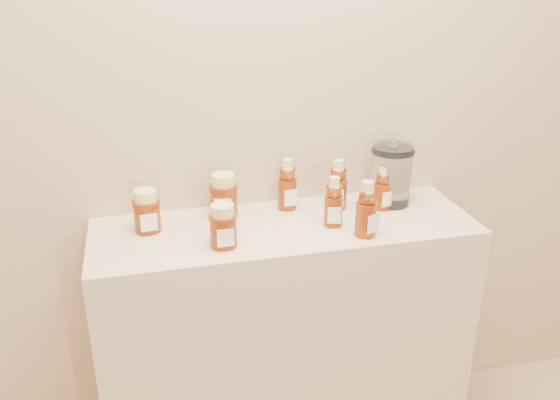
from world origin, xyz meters
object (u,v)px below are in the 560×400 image
object	(u,v)px
display_table	(285,344)
bear_bottle_back_left	(287,181)
bear_bottle_front_left	(334,198)
glass_canister	(391,172)
honey_jar_left	(147,211)

from	to	relation	value
display_table	bear_bottle_back_left	size ratio (longest dim) A/B	6.20
bear_bottle_back_left	bear_bottle_front_left	size ratio (longest dim) A/B	1.08
bear_bottle_back_left	glass_canister	size ratio (longest dim) A/B	0.88
bear_bottle_back_left	honey_jar_left	world-z (taller)	bear_bottle_back_left
bear_bottle_front_left	glass_canister	bearing A→B (deg)	39.64
display_table	glass_canister	bearing A→B (deg)	12.87
display_table	honey_jar_left	size ratio (longest dim) A/B	9.05
bear_bottle_back_left	honey_jar_left	size ratio (longest dim) A/B	1.46
display_table	bear_bottle_front_left	world-z (taller)	bear_bottle_front_left
glass_canister	display_table	bearing A→B (deg)	-167.13
display_table	honey_jar_left	xyz separation A→B (m)	(-0.42, 0.06, 0.52)
bear_bottle_back_left	bear_bottle_front_left	bearing A→B (deg)	-63.40
bear_bottle_front_left	bear_bottle_back_left	bearing A→B (deg)	136.07
honey_jar_left	bear_bottle_front_left	bearing A→B (deg)	-14.16
display_table	honey_jar_left	distance (m)	0.67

